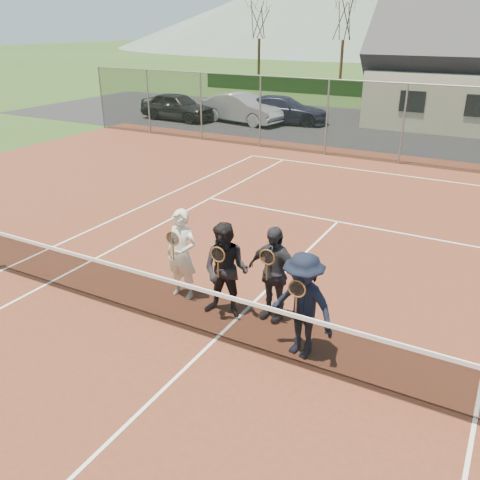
{
  "coord_description": "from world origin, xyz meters",
  "views": [
    {
      "loc": [
        3.91,
        -6.2,
        5.03
      ],
      "look_at": [
        -0.34,
        1.5,
        1.25
      ],
      "focal_mm": 38.0,
      "sensor_mm": 36.0,
      "label": 1
    }
  ],
  "objects_px": {
    "car_b": "(242,108)",
    "car_c": "(283,110)",
    "tennis_net": "(215,314)",
    "player_c": "(273,273)",
    "player_d": "(302,306)",
    "player_a": "(182,254)",
    "car_a": "(177,106)",
    "player_b": "(226,271)"
  },
  "relations": [
    {
      "from": "car_b",
      "to": "player_b",
      "type": "distance_m",
      "value": 19.72
    },
    {
      "from": "car_a",
      "to": "player_d",
      "type": "height_order",
      "value": "player_d"
    },
    {
      "from": "car_a",
      "to": "player_c",
      "type": "distance_m",
      "value": 21.16
    },
    {
      "from": "car_b",
      "to": "car_c",
      "type": "relative_size",
      "value": 0.95
    },
    {
      "from": "player_a",
      "to": "car_b",
      "type": "bearing_deg",
      "value": 115.21
    },
    {
      "from": "player_a",
      "to": "player_c",
      "type": "height_order",
      "value": "same"
    },
    {
      "from": "tennis_net",
      "to": "player_b",
      "type": "xyz_separation_m",
      "value": [
        -0.26,
        0.82,
        0.38
      ]
    },
    {
      "from": "car_a",
      "to": "player_c",
      "type": "relative_size",
      "value": 2.43
    },
    {
      "from": "car_b",
      "to": "tennis_net",
      "type": "height_order",
      "value": "car_b"
    },
    {
      "from": "car_c",
      "to": "player_d",
      "type": "xyz_separation_m",
      "value": [
        8.95,
        -18.92,
        0.21
      ]
    },
    {
      "from": "player_b",
      "to": "player_c",
      "type": "distance_m",
      "value": 0.85
    },
    {
      "from": "player_a",
      "to": "player_c",
      "type": "relative_size",
      "value": 1.0
    },
    {
      "from": "tennis_net",
      "to": "player_c",
      "type": "distance_m",
      "value": 1.31
    },
    {
      "from": "car_b",
      "to": "player_b",
      "type": "bearing_deg",
      "value": -141.9
    },
    {
      "from": "car_b",
      "to": "tennis_net",
      "type": "bearing_deg",
      "value": -142.34
    },
    {
      "from": "car_c",
      "to": "player_c",
      "type": "distance_m",
      "value": 19.84
    },
    {
      "from": "car_c",
      "to": "tennis_net",
      "type": "relative_size",
      "value": 0.42
    },
    {
      "from": "car_a",
      "to": "tennis_net",
      "type": "distance_m",
      "value": 21.72
    },
    {
      "from": "player_b",
      "to": "player_c",
      "type": "xyz_separation_m",
      "value": [
        0.79,
        0.32,
        0.0
      ]
    },
    {
      "from": "car_c",
      "to": "player_b",
      "type": "xyz_separation_m",
      "value": [
        7.27,
        -18.44,
        0.21
      ]
    },
    {
      "from": "car_a",
      "to": "player_b",
      "type": "distance_m",
      "value": 20.91
    },
    {
      "from": "player_c",
      "to": "player_d",
      "type": "distance_m",
      "value": 1.18
    },
    {
      "from": "player_a",
      "to": "tennis_net",
      "type": "bearing_deg",
      "value": -36.9
    },
    {
      "from": "car_c",
      "to": "player_a",
      "type": "height_order",
      "value": "player_a"
    },
    {
      "from": "player_a",
      "to": "player_d",
      "type": "height_order",
      "value": "same"
    },
    {
      "from": "tennis_net",
      "to": "player_d",
      "type": "height_order",
      "value": "player_d"
    },
    {
      "from": "car_a",
      "to": "car_b",
      "type": "bearing_deg",
      "value": -72.02
    },
    {
      "from": "car_c",
      "to": "tennis_net",
      "type": "xyz_separation_m",
      "value": [
        7.53,
        -19.27,
        -0.17
      ]
    },
    {
      "from": "car_a",
      "to": "player_b",
      "type": "relative_size",
      "value": 2.43
    },
    {
      "from": "car_b",
      "to": "tennis_net",
      "type": "relative_size",
      "value": 0.4
    },
    {
      "from": "car_b",
      "to": "tennis_net",
      "type": "distance_m",
      "value": 20.57
    },
    {
      "from": "car_a",
      "to": "tennis_net",
      "type": "height_order",
      "value": "car_a"
    },
    {
      "from": "player_b",
      "to": "player_d",
      "type": "bearing_deg",
      "value": -15.79
    },
    {
      "from": "car_a",
      "to": "tennis_net",
      "type": "relative_size",
      "value": 0.37
    },
    {
      "from": "car_c",
      "to": "tennis_net",
      "type": "bearing_deg",
      "value": -169.47
    },
    {
      "from": "car_a",
      "to": "player_d",
      "type": "distance_m",
      "value": 22.33
    },
    {
      "from": "car_a",
      "to": "player_a",
      "type": "distance_m",
      "value": 20.09
    },
    {
      "from": "car_c",
      "to": "tennis_net",
      "type": "distance_m",
      "value": 20.69
    },
    {
      "from": "car_b",
      "to": "car_c",
      "type": "xyz_separation_m",
      "value": [
        1.94,
        1.01,
        -0.06
      ]
    },
    {
      "from": "car_a",
      "to": "player_a",
      "type": "height_order",
      "value": "player_a"
    },
    {
      "from": "player_a",
      "to": "player_b",
      "type": "xyz_separation_m",
      "value": [
        1.1,
        -0.19,
        -0.0
      ]
    },
    {
      "from": "player_b",
      "to": "player_c",
      "type": "height_order",
      "value": "same"
    }
  ]
}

